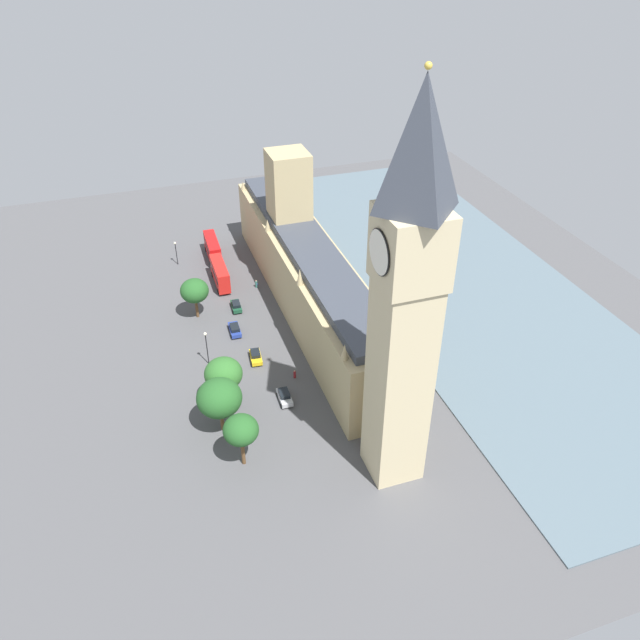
# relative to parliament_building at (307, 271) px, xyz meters

# --- Properties ---
(ground_plane) EXTENTS (146.90, 146.90, 0.00)m
(ground_plane) POSITION_rel_parliament_building_xyz_m (1.99, 1.65, -8.04)
(ground_plane) COLOR #4C4C4F
(river_thames) EXTENTS (44.02, 132.21, 0.25)m
(river_thames) POSITION_rel_parliament_building_xyz_m (-34.44, 1.65, -7.91)
(river_thames) COLOR slate
(river_thames) RESTS_ON ground
(parliament_building) EXTENTS (11.54, 73.59, 28.05)m
(parliament_building) POSITION_rel_parliament_building_xyz_m (0.00, 0.00, 0.00)
(parliament_building) COLOR tan
(parliament_building) RESTS_ON ground
(clock_tower) EXTENTS (7.92, 7.92, 56.11)m
(clock_tower) POSITION_rel_parliament_building_xyz_m (1.56, 45.19, 20.99)
(clock_tower) COLOR #CCBA8E
(clock_tower) RESTS_ON ground
(double_decker_bus_leading) EXTENTS (2.90, 10.57, 4.75)m
(double_decker_bus_leading) POSITION_rel_parliament_building_xyz_m (14.51, -25.61, -5.40)
(double_decker_bus_leading) COLOR red
(double_decker_bus_leading) RESTS_ON ground
(double_decker_bus_opposite_hall) EXTENTS (2.76, 10.53, 4.75)m
(double_decker_bus_opposite_hall) POSITION_rel_parliament_building_xyz_m (15.13, -13.69, -5.40)
(double_decker_bus_opposite_hall) COLOR red
(double_decker_bus_opposite_hall) RESTS_ON ground
(car_dark_green_trailing) EXTENTS (1.98, 4.32, 1.74)m
(car_dark_green_trailing) POSITION_rel_parliament_building_xyz_m (14.11, -2.91, -7.15)
(car_dark_green_trailing) COLOR #19472D
(car_dark_green_trailing) RESTS_ON ground
(car_blue_under_trees) EXTENTS (2.10, 4.71, 1.74)m
(car_blue_under_trees) POSITION_rel_parliament_building_xyz_m (16.11, 5.02, -7.15)
(car_blue_under_trees) COLOR navy
(car_blue_under_trees) RESTS_ON ground
(car_yellow_cab_midblock) EXTENTS (2.30, 4.43, 1.74)m
(car_yellow_cab_midblock) POSITION_rel_parliament_building_xyz_m (14.33, 14.41, -7.15)
(car_yellow_cab_midblock) COLOR gold
(car_yellow_cab_midblock) RESTS_ON ground
(car_silver_far_end) EXTENTS (2.06, 4.44, 1.74)m
(car_silver_far_end) POSITION_rel_parliament_building_xyz_m (12.38, 26.42, -7.15)
(car_silver_far_end) COLOR #B7B7BC
(car_silver_far_end) RESTS_ON ground
(pedestrian_near_tower) EXTENTS (0.57, 0.65, 1.57)m
(pedestrian_near_tower) POSITION_rel_parliament_building_xyz_m (9.10, 21.31, -7.33)
(pedestrian_near_tower) COLOR maroon
(pedestrian_near_tower) RESTS_ON ground
(pedestrian_kerbside) EXTENTS (0.70, 0.64, 1.69)m
(pedestrian_kerbside) POSITION_rel_parliament_building_xyz_m (8.24, -9.99, -7.28)
(pedestrian_kerbside) COLOR #336B60
(pedestrian_kerbside) RESTS_ON ground
(plane_tree_by_river_gate) EXTENTS (6.08, 6.08, 9.25)m
(plane_tree_by_river_gate) POSITION_rel_parliament_building_xyz_m (21.69, 24.55, -1.41)
(plane_tree_by_river_gate) COLOR brown
(plane_tree_by_river_gate) RESTS_ON ground
(plane_tree_corner) EXTENTS (5.50, 5.50, 8.37)m
(plane_tree_corner) POSITION_rel_parliament_building_xyz_m (21.92, -2.84, -2.04)
(plane_tree_corner) COLOR brown
(plane_tree_corner) RESTS_ON ground
(plane_tree_slot_10) EXTENTS (6.96, 6.96, 9.42)m
(plane_tree_slot_10) POSITION_rel_parliament_building_xyz_m (23.38, 29.74, -1.60)
(plane_tree_slot_10) COLOR brown
(plane_tree_slot_10) RESTS_ON ground
(plane_tree_slot_11) EXTENTS (5.16, 5.16, 8.93)m
(plane_tree_slot_11) POSITION_rel_parliament_building_xyz_m (21.83, 37.72, -1.36)
(plane_tree_slot_11) COLOR brown
(plane_tree_slot_11) RESTS_ON ground
(street_lamp_slot_12) EXTENTS (0.56, 0.56, 5.62)m
(street_lamp_slot_12) POSITION_rel_parliament_building_xyz_m (22.70, -25.37, -4.06)
(street_lamp_slot_12) COLOR black
(street_lamp_slot_12) RESTS_ON ground
(street_lamp_slot_13) EXTENTS (0.56, 0.56, 6.84)m
(street_lamp_slot_13) POSITION_rel_parliament_building_xyz_m (22.53, 12.74, -3.32)
(street_lamp_slot_13) COLOR black
(street_lamp_slot_13) RESTS_ON ground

